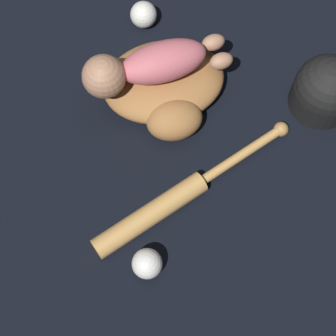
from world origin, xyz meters
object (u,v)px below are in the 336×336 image
object	(u,v)px
baseball	(147,264)
baseball_cap	(326,89)
baseball_glove	(165,88)
baseball_spare	(144,15)
baby_figure	(146,66)
baseball_bat	(170,202)

from	to	relation	value
baseball	baseball_cap	size ratio (longest dim) A/B	0.30
baseball_glove	baseball_cap	size ratio (longest dim) A/B	1.55
baseball_glove	baseball_spare	size ratio (longest dim) A/B	5.05
baby_figure	baseball_bat	bearing A→B (deg)	102.89
baseball_glove	baseball_bat	bearing A→B (deg)	94.44
baby_figure	baseball_bat	size ratio (longest dim) A/B	0.78
baseball_cap	baseball	bearing A→B (deg)	46.65
baseball_glove	baseball	world-z (taller)	baseball_glove
baseball_spare	baseball_bat	bearing A→B (deg)	99.84
baby_figure	baseball	size ratio (longest dim) A/B	5.22
baseball	baseball_cap	distance (m)	0.62
baseball_bat	baseball	world-z (taller)	baseball
baby_figure	baseball_cap	bearing A→B (deg)	179.40
baseball_glove	baby_figure	distance (m)	0.10
baby_figure	baseball	distance (m)	0.47
baby_figure	baseball	bearing A→B (deg)	92.86
baseball	baby_figure	bearing A→B (deg)	-87.14
baseball	baseball_spare	bearing A→B (deg)	-86.18
baseball_cap	baseball_spare	bearing A→B (deg)	-26.31
baseball_bat	baseball_spare	bearing A→B (deg)	-80.16
baseball_glove	baseball	xyz separation A→B (m)	(0.02, 0.45, -0.01)
baseball_bat	baseball	distance (m)	0.16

